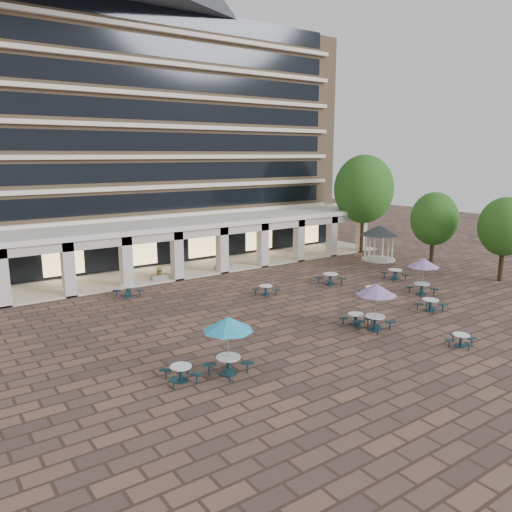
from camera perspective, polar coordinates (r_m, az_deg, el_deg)
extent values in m
plane|color=brown|center=(31.82, 4.57, -6.68)|extent=(120.00, 120.00, 0.00)
cube|color=#987655|center=(52.43, -13.68, 12.42)|extent=(40.00, 15.00, 22.00)
cube|color=silver|center=(45.63, -9.70, 4.57)|extent=(36.80, 0.50, 0.35)
cube|color=black|center=(45.70, -9.88, 6.21)|extent=(35.20, 0.05, 1.60)
cube|color=silver|center=(45.39, -9.81, 7.83)|extent=(36.80, 0.50, 0.35)
cube|color=black|center=(45.54, -10.00, 9.47)|extent=(35.20, 0.05, 1.60)
cube|color=silver|center=(45.30, -9.93, 11.11)|extent=(36.80, 0.50, 0.35)
cube|color=black|center=(45.52, -10.11, 12.74)|extent=(35.20, 0.05, 1.60)
cube|color=silver|center=(45.36, -10.05, 14.39)|extent=(36.80, 0.50, 0.35)
cube|color=black|center=(45.66, -10.23, 16.00)|extent=(35.20, 0.05, 1.60)
cube|color=silver|center=(45.57, -10.17, 17.66)|extent=(36.80, 0.50, 0.35)
cube|color=black|center=(45.94, -10.36, 19.23)|extent=(35.20, 0.05, 1.60)
cube|color=silver|center=(45.93, -10.29, 20.88)|extent=(36.80, 0.50, 0.35)
cube|color=black|center=(46.36, -10.48, 22.42)|extent=(35.20, 0.05, 1.60)
cube|color=silver|center=(46.42, -10.42, 24.04)|extent=(36.80, 0.50, 0.35)
cube|color=black|center=(46.93, -10.61, 25.53)|extent=(35.20, 0.05, 1.60)
cube|color=white|center=(43.22, -8.12, 3.83)|extent=(42.00, 6.60, 0.40)
cube|color=beige|center=(40.79, -6.28, 2.78)|extent=(42.00, 0.30, 0.90)
cube|color=black|center=(45.99, -9.56, 1.22)|extent=(38.00, 0.15, 3.20)
cube|color=beige|center=(43.96, -7.96, -1.52)|extent=(42.00, 6.00, 0.12)
cube|color=beige|center=(36.78, -27.03, -2.18)|extent=(0.80, 0.80, 4.00)
cube|color=beige|center=(37.54, -20.66, -1.40)|extent=(0.80, 0.80, 4.00)
cube|color=beige|center=(38.75, -14.63, -0.63)|extent=(0.80, 0.80, 4.00)
cube|color=beige|center=(40.36, -9.02, 0.08)|extent=(0.80, 0.80, 4.00)
cube|color=beige|center=(42.33, -3.88, 0.74)|extent=(0.80, 0.80, 4.00)
cube|color=beige|center=(44.62, 0.76, 1.33)|extent=(0.80, 0.80, 4.00)
cube|color=beige|center=(47.18, 4.93, 1.85)|extent=(0.80, 0.80, 4.00)
cube|color=beige|center=(49.96, 8.65, 2.30)|extent=(0.80, 0.80, 4.00)
cube|color=beige|center=(52.93, 11.97, 2.70)|extent=(0.80, 0.80, 4.00)
cube|color=#FFD88C|center=(42.74, -21.14, -0.47)|extent=(3.20, 0.08, 2.40)
cube|color=#FFD88C|center=(44.64, -13.17, 0.50)|extent=(3.20, 0.08, 2.40)
cube|color=#FFD88C|center=(47.33, -5.98, 1.37)|extent=(3.20, 0.08, 2.40)
cube|color=#FFD88C|center=(50.69, 0.35, 2.11)|extent=(3.20, 0.08, 2.40)
cube|color=#FFD88C|center=(54.59, 5.85, 2.74)|extent=(3.20, 0.08, 2.40)
cylinder|color=#123238|center=(30.46, 11.30, -7.68)|extent=(0.64, 0.64, 0.04)
cylinder|color=#123238|center=(30.37, 11.32, -7.17)|extent=(0.17, 0.17, 0.61)
cylinder|color=white|center=(30.25, 11.35, -6.51)|extent=(0.92, 0.92, 0.05)
cube|color=#123238|center=(31.01, 11.22, -6.57)|extent=(0.53, 0.55, 0.05)
cylinder|color=#123238|center=(31.08, 11.21, -6.94)|extent=(0.07, 0.07, 0.39)
cube|color=#123238|center=(30.28, 9.97, -6.97)|extent=(0.55, 0.53, 0.05)
cylinder|color=#123238|center=(30.35, 9.95, -7.35)|extent=(0.07, 0.07, 0.39)
cube|color=#123238|center=(29.66, 11.44, -7.43)|extent=(0.53, 0.55, 0.05)
cylinder|color=#123238|center=(29.73, 11.42, -7.82)|extent=(0.07, 0.07, 0.39)
cube|color=#123238|center=(30.41, 12.68, -7.01)|extent=(0.55, 0.53, 0.05)
cylinder|color=#123238|center=(30.47, 12.67, -7.38)|extent=(0.07, 0.07, 0.39)
cylinder|color=#123238|center=(28.85, 22.31, -9.47)|extent=(0.60, 0.60, 0.03)
cylinder|color=#123238|center=(28.76, 22.35, -8.97)|extent=(0.15, 0.15, 0.57)
cylinder|color=white|center=(28.64, 22.41, -8.33)|extent=(0.86, 0.86, 0.04)
cube|color=#123238|center=(29.24, 21.61, -8.38)|extent=(0.40, 0.53, 0.04)
cylinder|color=#123238|center=(29.30, 21.58, -8.74)|extent=(0.07, 0.07, 0.36)
cube|color=#123238|center=(28.35, 21.25, -8.97)|extent=(0.53, 0.40, 0.04)
cylinder|color=#123238|center=(28.42, 21.22, -9.35)|extent=(0.07, 0.07, 0.36)
cube|color=#123238|center=(28.22, 23.15, -9.22)|extent=(0.40, 0.53, 0.04)
cylinder|color=#123238|center=(28.29, 23.12, -9.60)|extent=(0.07, 0.07, 0.36)
cube|color=#123238|center=(29.11, 23.46, -8.62)|extent=(0.53, 0.40, 0.04)
cylinder|color=#123238|center=(29.17, 23.43, -8.98)|extent=(0.07, 0.07, 0.36)
cylinder|color=#123238|center=(34.32, 19.25, -5.90)|extent=(0.71, 0.71, 0.04)
cylinder|color=#123238|center=(34.23, 19.29, -5.40)|extent=(0.18, 0.18, 0.67)
cylinder|color=white|center=(34.12, 19.33, -4.74)|extent=(1.02, 1.02, 0.05)
cube|color=#123238|center=(34.94, 18.99, -4.85)|extent=(0.58, 0.61, 0.05)
cylinder|color=#123238|center=(35.00, 18.96, -5.21)|extent=(0.08, 0.08, 0.43)
cube|color=#123238|center=(34.01, 18.00, -5.22)|extent=(0.61, 0.58, 0.05)
cylinder|color=#123238|center=(34.08, 17.98, -5.60)|extent=(0.08, 0.08, 0.43)
cube|color=#123238|center=(33.46, 19.63, -5.61)|extent=(0.58, 0.61, 0.05)
cylinder|color=#123238|center=(33.53, 19.60, -5.99)|extent=(0.08, 0.08, 0.43)
cube|color=#123238|center=(34.41, 20.58, -5.21)|extent=(0.61, 0.58, 0.05)
cylinder|color=#123238|center=(34.47, 20.56, -5.58)|extent=(0.08, 0.08, 0.43)
cylinder|color=#123238|center=(23.67, -3.15, -13.24)|extent=(0.79, 0.79, 0.04)
cylinder|color=#123238|center=(23.53, -3.16, -12.47)|extent=(0.20, 0.20, 0.74)
cylinder|color=white|center=(23.35, -3.17, -11.46)|extent=(1.12, 1.12, 0.06)
cube|color=#123238|center=(24.28, -3.31, -11.36)|extent=(0.57, 0.69, 0.06)
cylinder|color=#123238|center=(24.38, -3.30, -11.92)|extent=(0.09, 0.09, 0.47)
cube|color=#123238|center=(23.44, -5.35, -12.26)|extent=(0.69, 0.57, 0.06)
cylinder|color=#123238|center=(23.55, -5.34, -12.84)|extent=(0.09, 0.09, 0.47)
cube|color=#123238|center=(22.68, -3.01, -13.08)|extent=(0.57, 0.69, 0.06)
cylinder|color=#123238|center=(22.79, -3.00, -13.67)|extent=(0.09, 0.09, 0.47)
cube|color=#123238|center=(23.55, -0.99, -12.10)|extent=(0.69, 0.57, 0.06)
cylinder|color=#123238|center=(23.65, -0.98, -12.68)|extent=(0.09, 0.09, 0.47)
cylinder|color=gray|center=(23.15, -3.19, -10.26)|extent=(0.06, 0.06, 2.70)
cone|color=#26A1D4|center=(22.77, -3.22, -7.76)|extent=(2.36, 2.36, 0.62)
cylinder|color=#123238|center=(23.19, -8.54, -13.91)|extent=(0.68, 0.68, 0.04)
cylinder|color=#123238|center=(23.07, -8.56, -13.24)|extent=(0.17, 0.17, 0.64)
cylinder|color=white|center=(22.91, -8.59, -12.37)|extent=(0.97, 0.97, 0.05)
cube|color=#123238|center=(23.64, -7.78, -12.30)|extent=(0.58, 0.54, 0.05)
cylinder|color=#123238|center=(23.73, -7.76, -12.79)|extent=(0.08, 0.08, 0.41)
cube|color=#123238|center=(23.33, -10.28, -12.72)|extent=(0.54, 0.58, 0.05)
cylinder|color=#123238|center=(23.43, -10.26, -13.21)|extent=(0.08, 0.08, 0.41)
cube|color=#123238|center=(22.41, -9.42, -13.75)|extent=(0.58, 0.54, 0.05)
cylinder|color=#123238|center=(22.51, -9.40, -14.26)|extent=(0.08, 0.08, 0.41)
cube|color=#123238|center=(22.73, -6.81, -13.29)|extent=(0.54, 0.58, 0.05)
cylinder|color=#123238|center=(22.83, -6.80, -13.79)|extent=(0.08, 0.08, 0.41)
cylinder|color=#123238|center=(29.87, 13.39, -8.16)|extent=(0.78, 0.78, 0.04)
cylinder|color=#123238|center=(29.76, 13.42, -7.53)|extent=(0.20, 0.20, 0.74)
cylinder|color=white|center=(29.62, 13.46, -6.72)|extent=(1.11, 1.11, 0.06)
cube|color=#123238|center=(30.53, 13.13, -6.78)|extent=(0.62, 0.68, 0.06)
cylinder|color=#123238|center=(30.61, 13.11, -7.24)|extent=(0.09, 0.09, 0.47)
cube|color=#123238|center=(29.57, 11.76, -7.33)|extent=(0.68, 0.62, 0.06)
cylinder|color=#123238|center=(29.65, 11.74, -7.80)|extent=(0.09, 0.09, 0.47)
cube|color=#123238|center=(28.91, 13.75, -7.86)|extent=(0.62, 0.68, 0.06)
cylinder|color=#123238|center=(29.00, 13.73, -8.34)|extent=(0.09, 0.09, 0.47)
cube|color=#123238|center=(29.89, 15.08, -7.28)|extent=(0.68, 0.62, 0.06)
cylinder|color=#123238|center=(29.98, 15.06, -7.74)|extent=(0.09, 0.09, 0.47)
cylinder|color=gray|center=(29.46, 13.51, -5.75)|extent=(0.06, 0.06, 2.67)
cone|color=#9373B5|center=(29.17, 13.61, -3.76)|extent=(2.34, 2.34, 0.61)
cylinder|color=#123238|center=(41.87, 15.55, -2.56)|extent=(0.75, 0.75, 0.04)
cylinder|color=#123238|center=(41.79, 15.58, -2.12)|extent=(0.19, 0.19, 0.71)
cylinder|color=white|center=(41.70, 15.61, -1.54)|extent=(1.07, 1.07, 0.05)
cube|color=#123238|center=(42.57, 15.76, -1.72)|extent=(0.66, 0.56, 0.05)
cylinder|color=#123238|center=(42.63, 15.74, -2.04)|extent=(0.09, 0.09, 0.45)
cube|color=#123238|center=(41.89, 14.46, -1.86)|extent=(0.56, 0.66, 0.05)
cylinder|color=#123238|center=(41.95, 14.44, -2.19)|extent=(0.09, 0.09, 0.45)
cube|color=#123238|center=(40.96, 15.41, -2.21)|extent=(0.66, 0.56, 0.05)
cylinder|color=#123238|center=(41.02, 15.39, -2.55)|extent=(0.09, 0.09, 0.45)
cube|color=#123238|center=(41.66, 16.73, -2.06)|extent=(0.56, 0.66, 0.05)
cylinder|color=#123238|center=(41.72, 16.71, -2.39)|extent=(0.09, 0.09, 0.45)
cylinder|color=#123238|center=(35.95, 1.12, -4.45)|extent=(0.66, 0.66, 0.04)
cylinder|color=#123238|center=(35.87, 1.13, -4.00)|extent=(0.17, 0.17, 0.62)
cylinder|color=white|center=(35.78, 1.13, -3.43)|extent=(0.94, 0.94, 0.05)
cube|color=#123238|center=(36.55, 1.13, -3.54)|extent=(0.52, 0.57, 0.05)
cylinder|color=#123238|center=(36.61, 1.13, -3.87)|extent=(0.07, 0.07, 0.39)
cube|color=#123238|center=(35.86, -0.04, -3.84)|extent=(0.57, 0.52, 0.05)
cylinder|color=#123238|center=(35.91, -0.04, -4.17)|extent=(0.07, 0.07, 0.39)
cube|color=#123238|center=(35.14, 1.12, -4.16)|extent=(0.52, 0.57, 0.05)
cylinder|color=#123238|center=(35.20, 1.12, -4.50)|extent=(0.07, 0.07, 0.39)
cube|color=#123238|center=(35.85, 2.30, -3.85)|extent=(0.57, 0.52, 0.05)
cylinder|color=#123238|center=(35.91, 2.29, -4.18)|extent=(0.07, 0.07, 0.39)
cylinder|color=#123238|center=(36.58, 13.08, -4.48)|extent=(0.65, 0.65, 0.04)
cylinder|color=#123238|center=(36.50, 13.10, -4.04)|extent=(0.17, 0.17, 0.61)
cylinder|color=white|center=(36.41, 13.13, -3.48)|extent=(0.93, 0.93, 0.05)
cube|color=#123238|center=(37.17, 13.00, -3.59)|extent=(0.54, 0.55, 0.05)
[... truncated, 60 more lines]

